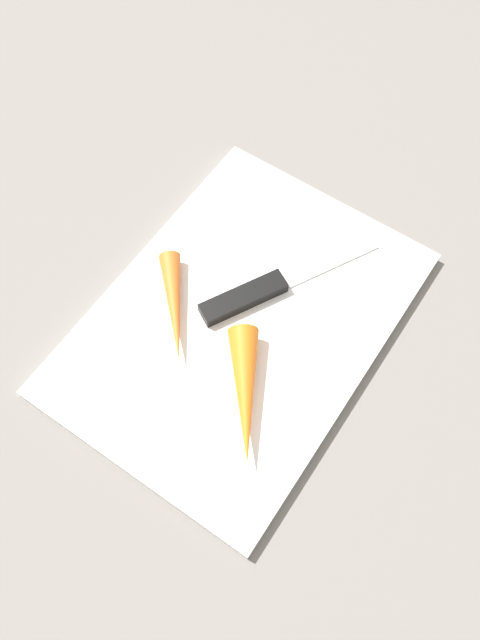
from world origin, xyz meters
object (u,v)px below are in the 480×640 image
(cutting_board, at_px, (240,323))
(knife, at_px, (255,293))
(carrot_long, at_px, (245,395))
(carrot_short, at_px, (174,307))

(cutting_board, distance_m, knife, 0.03)
(knife, distance_m, carrot_long, 0.11)
(carrot_short, height_order, carrot_long, carrot_long)
(cutting_board, height_order, carrot_long, carrot_long)
(cutting_board, distance_m, carrot_short, 0.07)
(cutting_board, height_order, knife, knife)
(knife, xyz_separation_m, carrot_long, (-0.10, -0.05, 0.01))
(cutting_board, bearing_deg, carrot_long, -142.61)
(cutting_board, distance_m, carrot_long, 0.09)
(knife, distance_m, carrot_short, 0.08)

